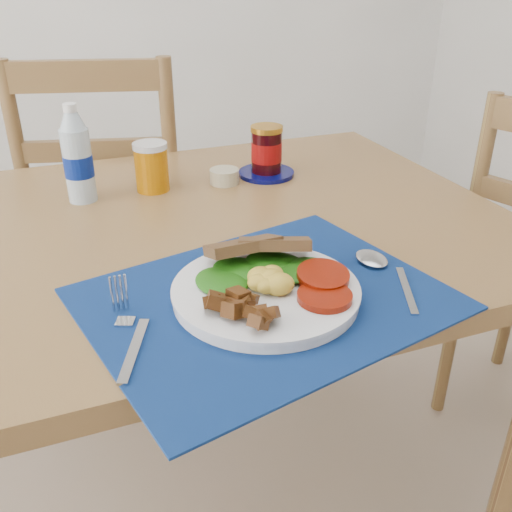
{
  "coord_description": "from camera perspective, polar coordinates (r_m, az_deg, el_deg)",
  "views": [
    {
      "loc": [
        -0.15,
        -0.77,
        1.2
      ],
      "look_at": [
        0.12,
        -0.07,
        0.8
      ],
      "focal_mm": 40.0,
      "sensor_mm": 36.0,
      "label": 1
    }
  ],
  "objects": [
    {
      "name": "placemat",
      "position": [
        0.85,
        0.97,
        -4.3
      ],
      "size": [
        0.58,
        0.5,
        0.0
      ],
      "primitive_type": "cube",
      "rotation": [
        0.0,
        0.0,
        0.22
      ],
      "color": "black",
      "rests_on": "table"
    },
    {
      "name": "spoon",
      "position": [
        0.94,
        12.38,
        -1.19
      ],
      "size": [
        0.07,
        0.2,
        0.01
      ],
      "rotation": [
        0.0,
        0.0,
        -0.42
      ],
      "color": "#B2B5BA",
      "rests_on": "placemat"
    },
    {
      "name": "chair_far",
      "position": [
        1.72,
        -14.58,
        6.43
      ],
      "size": [
        0.54,
        0.52,
        1.2
      ],
      "rotation": [
        0.0,
        0.0,
        2.88
      ],
      "color": "#56321F",
      "rests_on": "ground"
    },
    {
      "name": "fork",
      "position": [
        0.79,
        -12.64,
        -7.38
      ],
      "size": [
        0.06,
        0.19,
        0.0
      ],
      "rotation": [
        0.0,
        0.0,
        -0.39
      ],
      "color": "#B2B5BA",
      "rests_on": "placemat"
    },
    {
      "name": "table",
      "position": [
        1.12,
        -10.68,
        -1.23
      ],
      "size": [
        1.4,
        0.9,
        0.75
      ],
      "color": "brown",
      "rests_on": "ground"
    },
    {
      "name": "juice_glass",
      "position": [
        1.25,
        -10.4,
        8.63
      ],
      "size": [
        0.07,
        0.07,
        0.1
      ],
      "primitive_type": "cylinder",
      "color": "#BB6805",
      "rests_on": "table"
    },
    {
      "name": "jam_on_saucer",
      "position": [
        1.32,
        1.06,
        10.17
      ],
      "size": [
        0.13,
        0.13,
        0.12
      ],
      "color": "#040848",
      "rests_on": "table"
    },
    {
      "name": "water_bottle",
      "position": [
        1.22,
        -17.4,
        9.22
      ],
      "size": [
        0.06,
        0.06,
        0.2
      ],
      "color": "#ADBFCC",
      "rests_on": "table"
    },
    {
      "name": "breakfast_plate",
      "position": [
        0.83,
        0.74,
        -3.28
      ],
      "size": [
        0.27,
        0.27,
        0.07
      ],
      "rotation": [
        0.0,
        0.0,
        -0.11
      ],
      "color": "silver",
      "rests_on": "placemat"
    },
    {
      "name": "ramekin",
      "position": [
        1.29,
        -3.17,
        7.96
      ],
      "size": [
        0.07,
        0.07,
        0.03
      ],
      "primitive_type": "cylinder",
      "color": "tan",
      "rests_on": "table"
    }
  ]
}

